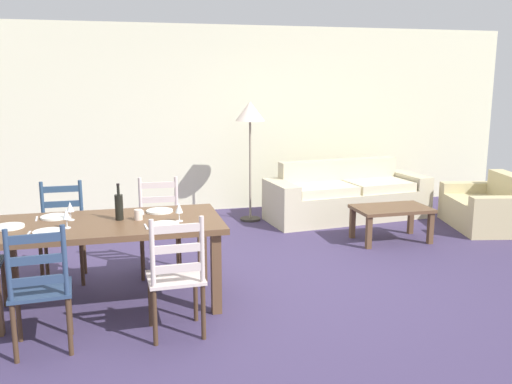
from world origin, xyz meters
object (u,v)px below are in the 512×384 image
(wine_glass_near_right, at_px, (179,209))
(wine_glass_far_left, at_px, (70,208))
(wine_glass_near_left, at_px, (66,215))
(standing_lamp, at_px, (250,119))
(wine_bottle, at_px, (119,206))
(dining_table, at_px, (109,232))
(dining_chair_near_right, at_px, (176,276))
(couch, at_px, (345,197))
(dining_chair_near_left, at_px, (40,289))
(armchair_upholstered, at_px, (489,209))
(coffee_table, at_px, (391,212))
(dining_chair_far_right, at_px, (160,226))
(dining_chair_far_left, at_px, (63,232))
(coffee_cup_primary, at_px, (138,215))

(wine_glass_near_right, height_order, wine_glass_far_left, same)
(wine_glass_near_left, xyz_separation_m, standing_lamp, (2.19, 2.73, 0.55))
(wine_bottle, bearing_deg, dining_table, -154.21)
(dining_chair_near_right, relative_size, couch, 0.41)
(dining_chair_near_left, height_order, couch, dining_chair_near_left)
(wine_glass_near_left, xyz_separation_m, armchair_upholstered, (5.15, 1.56, -0.61))
(coffee_table, bearing_deg, dining_chair_far_right, -171.29)
(dining_chair_far_left, relative_size, couch, 0.41)
(dining_chair_near_left, relative_size, dining_chair_far_right, 1.00)
(wine_bottle, height_order, coffee_table, wine_bottle)
(couch, bearing_deg, wine_glass_near_right, -135.86)
(wine_glass_near_left, relative_size, wine_glass_near_right, 1.00)
(dining_chair_far_right, relative_size, coffee_cup_primary, 10.67)
(dining_chair_near_right, bearing_deg, dining_chair_far_left, 121.82)
(dining_chair_near_left, distance_m, coffee_table, 4.23)
(dining_chair_near_right, distance_m, standing_lamp, 3.71)
(couch, xyz_separation_m, armchair_upholstered, (1.62, -0.98, -0.04))
(dining_chair_far_right, relative_size, wine_glass_far_left, 5.96)
(dining_chair_near_left, relative_size, wine_glass_near_right, 5.96)
(wine_bottle, distance_m, wine_glass_near_right, 0.52)
(dining_table, bearing_deg, dining_chair_far_left, 119.79)
(wine_glass_far_left, relative_size, coffee_table, 0.18)
(wine_glass_near_left, distance_m, armchair_upholstered, 5.42)
(wine_glass_far_left, bearing_deg, coffee_table, 16.56)
(wine_glass_far_left, relative_size, armchair_upholstered, 0.12)
(dining_table, xyz_separation_m, wine_glass_near_right, (0.58, -0.13, 0.20))
(dining_chair_far_left, relative_size, dining_chair_far_right, 1.00)
(wine_glass_near_left, bearing_deg, standing_lamp, 51.28)
(dining_table, relative_size, dining_chair_far_right, 1.98)
(wine_bottle, height_order, wine_glass_far_left, wine_bottle)
(dining_chair_far_right, xyz_separation_m, wine_glass_near_left, (-0.80, -0.90, 0.38))
(dining_chair_far_right, bearing_deg, standing_lamp, 52.87)
(wine_bottle, height_order, couch, wine_bottle)
(dining_chair_near_left, relative_size, couch, 0.41)
(wine_glass_near_left, xyz_separation_m, couch, (3.53, 2.54, -0.57))
(coffee_table, distance_m, standing_lamp, 2.25)
(wine_glass_near_left, distance_m, coffee_table, 3.87)
(dining_chair_far_left, xyz_separation_m, coffee_table, (3.73, 0.41, -0.12))
(dining_table, bearing_deg, standing_lamp, 54.30)
(wine_bottle, height_order, standing_lamp, standing_lamp)
(dining_chair_near_left, bearing_deg, wine_glass_near_right, 29.77)
(coffee_cup_primary, bearing_deg, dining_chair_far_left, 131.87)
(coffee_table, bearing_deg, dining_chair_far_left, -173.70)
(dining_chair_far_left, relative_size, wine_glass_near_left, 5.96)
(dining_table, xyz_separation_m, dining_chair_near_left, (-0.47, -0.74, -0.19))
(dining_chair_near_right, distance_m, coffee_table, 3.39)
(coffee_cup_primary, bearing_deg, dining_chair_near_right, -72.11)
(dining_chair_near_right, height_order, standing_lamp, standing_lamp)
(dining_table, height_order, coffee_table, dining_table)
(dining_chair_near_left, distance_m, wine_glass_near_right, 1.28)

